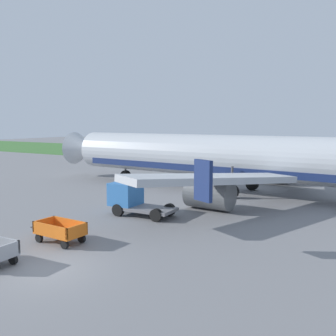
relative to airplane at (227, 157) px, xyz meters
name	(u,v)px	position (x,y,z in m)	size (l,w,h in m)	color
ground_plane	(47,270)	(0.40, -20.21, -3.05)	(220.00, 220.00, 0.00)	slate
grass_strip	(308,160)	(0.40, 33.14, -3.02)	(220.00, 28.00, 0.06)	#3D7033
airplane	(227,157)	(0.00, 0.00, 0.00)	(37.63, 30.26, 11.34)	#B2B7BC
baggage_cart_third_in_row	(60,231)	(-1.89, -17.37, -2.45)	(3.57, 1.47, 1.07)	orange
service_truck_beside_carts	(132,198)	(-2.33, -10.70, -1.95)	(4.45, 2.16, 2.10)	slate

